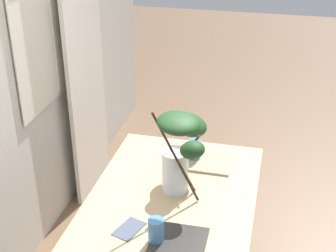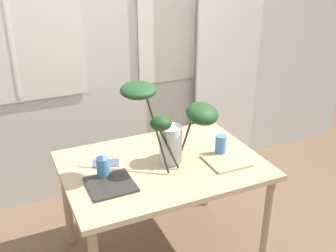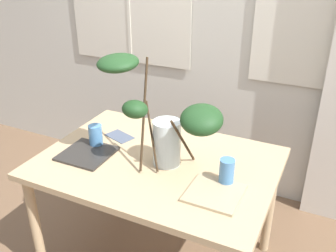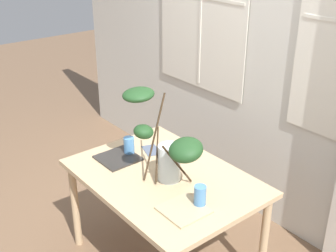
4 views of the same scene
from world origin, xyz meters
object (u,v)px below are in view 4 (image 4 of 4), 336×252
Objects in this scene: dining_table at (164,186)px; drinking_glass_blue_left at (129,146)px; vase_with_branches at (166,144)px; plate_square_left at (118,158)px; drinking_glass_blue_right at (200,196)px; plate_square_right at (184,210)px.

drinking_glass_blue_left is (-0.39, -0.01, 0.15)m from dining_table.
drinking_glass_blue_left is (-0.45, 0.02, -0.21)m from vase_with_branches.
drinking_glass_blue_left is 0.49× the size of plate_square_left.
vase_with_branches is 5.10× the size of drinking_glass_blue_right.
drinking_glass_blue_right reaches higher than plate_square_left.
vase_with_branches is at bearing 177.68° from drinking_glass_blue_right.
plate_square_left is 0.76m from plate_square_right.
plate_square_right is (0.38, -0.15, 0.09)m from dining_table.
drinking_glass_blue_right reaches higher than drinking_glass_blue_left.
drinking_glass_blue_left is at bearing 177.03° from vase_with_branches.
dining_table is 0.42m from plate_square_right.
drinking_glass_blue_right is at bearing -2.69° from drinking_glass_blue_left.
drinking_glass_blue_right is 0.13m from plate_square_right.
plate_square_right is at bearing -10.61° from drinking_glass_blue_left.
plate_square_right is (0.32, -0.12, -0.27)m from vase_with_branches.
vase_with_branches is 0.44m from plate_square_right.
dining_table is 0.42m from drinking_glass_blue_left.
plate_square_right is at bearing -22.02° from dining_table.
vase_with_branches is 2.75× the size of plate_square_right.
vase_with_branches reaches higher than drinking_glass_blue_left.
drinking_glass_blue_right is at bearing -2.32° from vase_with_branches.
drinking_glass_blue_left is 0.80m from drinking_glass_blue_right.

